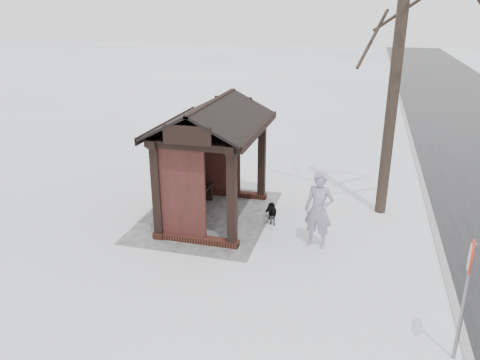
{
  "coord_description": "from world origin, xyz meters",
  "views": [
    {
      "loc": [
        10.67,
        3.59,
        5.18
      ],
      "look_at": [
        0.46,
        0.8,
        1.27
      ],
      "focal_mm": 35.0,
      "sensor_mm": 36.0,
      "label": 1
    }
  ],
  "objects_px": {
    "pedestrian": "(319,210)",
    "dog": "(270,211)",
    "bus_shelter": "(208,137)",
    "road_sign": "(468,275)"
  },
  "relations": [
    {
      "from": "bus_shelter",
      "to": "dog",
      "type": "distance_m",
      "value": 2.46
    },
    {
      "from": "dog",
      "to": "pedestrian",
      "type": "bearing_deg",
      "value": -57.28
    },
    {
      "from": "pedestrian",
      "to": "dog",
      "type": "bearing_deg",
      "value": 155.44
    },
    {
      "from": "bus_shelter",
      "to": "dog",
      "type": "bearing_deg",
      "value": 92.27
    },
    {
      "from": "dog",
      "to": "road_sign",
      "type": "bearing_deg",
      "value": -68.41
    },
    {
      "from": "pedestrian",
      "to": "road_sign",
      "type": "xyz_separation_m",
      "value": [
        3.16,
        2.49,
        0.61
      ]
    },
    {
      "from": "pedestrian",
      "to": "dog",
      "type": "height_order",
      "value": "pedestrian"
    },
    {
      "from": "bus_shelter",
      "to": "dog",
      "type": "xyz_separation_m",
      "value": [
        -0.06,
        1.61,
        -1.86
      ]
    },
    {
      "from": "pedestrian",
      "to": "dog",
      "type": "xyz_separation_m",
      "value": [
        -0.96,
        -1.32,
        -0.59
      ]
    },
    {
      "from": "pedestrian",
      "to": "road_sign",
      "type": "bearing_deg",
      "value": -40.18
    }
  ]
}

